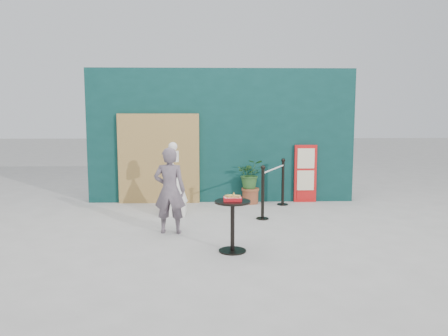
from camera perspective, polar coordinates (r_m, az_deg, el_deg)
ground at (r=7.05m, az=0.31°, el=-9.29°), size 60.00×60.00×0.00m
back_wall at (r=9.93m, az=-0.35°, el=4.23°), size 6.00×0.30×3.00m
bamboo_fence at (r=9.82m, az=-8.51°, el=1.20°), size 1.80×0.08×2.00m
woman at (r=7.32m, az=-7.11°, el=-2.93°), size 0.55×0.39×1.44m
menu_board at (r=10.04m, az=10.58°, el=-0.73°), size 0.50×0.07×1.30m
statue at (r=8.72m, az=-6.63°, el=-2.22°), size 0.56×0.56×1.44m
cafe_table at (r=6.32m, az=1.12°, el=-6.53°), size 0.52×0.52×0.75m
food_basket at (r=6.27m, az=1.14°, el=-3.96°), size 0.26×0.19×0.11m
planter at (r=9.73m, az=3.47°, el=-1.30°), size 0.58×0.51×0.99m
stanchion_barrier at (r=8.97m, az=6.49°, el=-2.57°), size 0.84×1.54×1.03m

